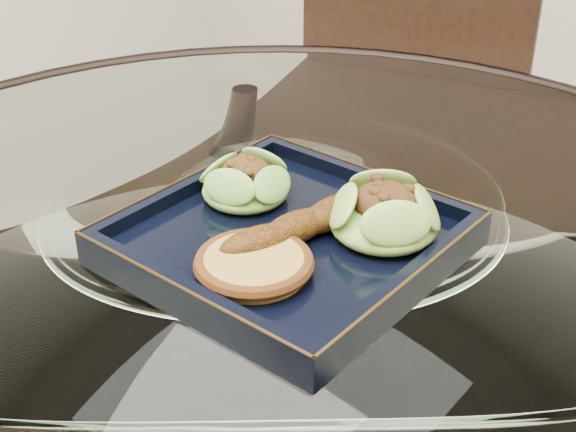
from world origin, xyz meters
The scene contains 7 objects.
dining_table centered at (0.00, 0.00, 0.60)m, with size 1.13×1.13×0.77m.
dining_chair centered at (-0.17, 0.50, 0.51)m, with size 0.48×0.48×0.91m.
navy_plate centered at (0.03, -0.02, 0.77)m, with size 0.27×0.27×0.02m, color black.
lettuce_wrap_left centered at (-0.05, 0.01, 0.80)m, with size 0.09×0.09×0.03m, color #4B8F29.
lettuce_wrap_right centered at (0.10, 0.04, 0.80)m, with size 0.10×0.10×0.04m, color #5C952B.
roasted_plantain centered at (0.04, -0.02, 0.80)m, with size 0.15×0.03×0.03m, color #60340A.
crumb_patty centered at (0.05, -0.08, 0.79)m, with size 0.09×0.09×0.02m, color gold.
Camera 1 is at (0.42, -0.51, 1.17)m, focal length 50.00 mm.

